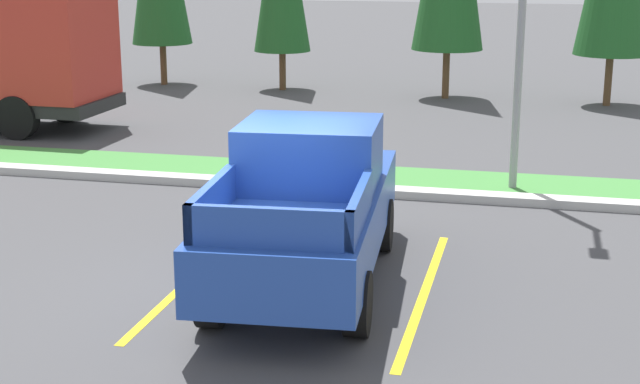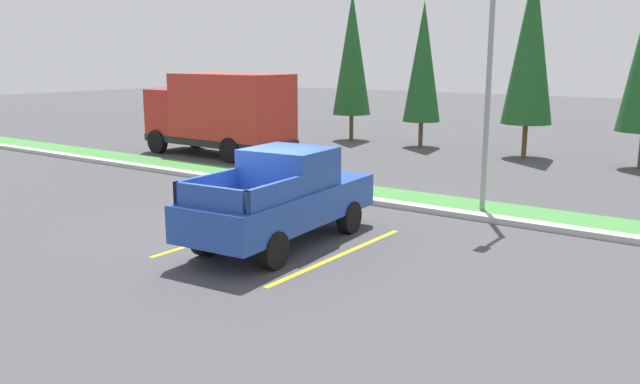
{
  "view_description": "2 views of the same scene",
  "coord_description": "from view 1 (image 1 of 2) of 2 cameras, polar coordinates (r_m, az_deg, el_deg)",
  "views": [
    {
      "loc": [
        3.49,
        -10.89,
        4.35
      ],
      "look_at": [
        0.61,
        1.25,
        1.02
      ],
      "focal_mm": 52.87,
      "sensor_mm": 36.0,
      "label": 1
    },
    {
      "loc": [
        9.45,
        -10.47,
        4.08
      ],
      "look_at": [
        1.52,
        0.61,
        1.24
      ],
      "focal_mm": 36.57,
      "sensor_mm": 36.0,
      "label": 2
    }
  ],
  "objects": [
    {
      "name": "ground_plane",
      "position": [
        12.24,
        -4.17,
        -5.93
      ],
      "size": [
        120.0,
        120.0,
        0.0
      ],
      "primitive_type": "plane",
      "color": "#424244"
    },
    {
      "name": "parking_line_near",
      "position": [
        12.86,
        -7.56,
        -4.95
      ],
      "size": [
        0.12,
        4.8,
        0.01
      ],
      "primitive_type": "cube",
      "color": "yellow",
      "rests_on": "ground"
    },
    {
      "name": "parking_line_far",
      "position": [
        12.16,
        6.32,
        -6.11
      ],
      "size": [
        0.12,
        4.8,
        0.01
      ],
      "primitive_type": "cube",
      "color": "yellow",
      "rests_on": "ground"
    },
    {
      "name": "curb_strip",
      "position": [
        16.82,
        0.91,
        0.21
      ],
      "size": [
        56.0,
        0.4,
        0.15
      ],
      "primitive_type": "cube",
      "color": "#B2B2AD",
      "rests_on": "ground"
    },
    {
      "name": "grass_median",
      "position": [
        17.88,
        1.67,
        0.94
      ],
      "size": [
        56.0,
        1.8,
        0.06
      ],
      "primitive_type": "cube",
      "color": "#42843D",
      "rests_on": "ground"
    },
    {
      "name": "pickup_truck_main",
      "position": [
        12.14,
        -0.8,
        -0.88
      ],
      "size": [
        2.3,
        5.36,
        2.1
      ],
      "color": "black",
      "rests_on": "ground"
    }
  ]
}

